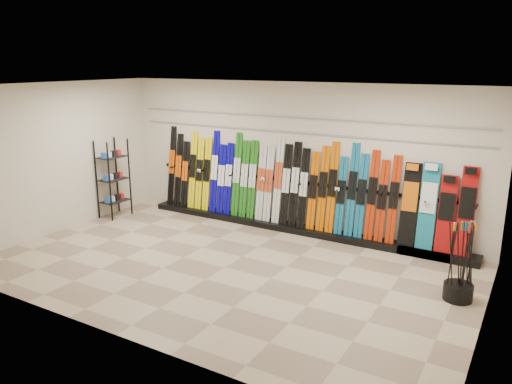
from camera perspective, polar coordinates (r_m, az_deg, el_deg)
The scene contains 13 objects.
floor at distance 8.57m, azimuth -3.56°, elevation -8.59°, with size 8.00×8.00×0.00m, color gray.
back_wall at distance 10.21m, azimuth 4.15°, elevation 4.04°, with size 8.00×8.00×0.00m, color beige.
left_wall at distance 10.81m, azimuth -21.64°, elevation 3.63°, with size 5.00×5.00×0.00m, color beige.
right_wall at distance 6.79m, azimuth 25.54°, elevation -2.91°, with size 5.00×5.00×0.00m, color beige.
ceiling at distance 7.88m, azimuth -3.91°, elevation 11.87°, with size 8.00×8.00×0.00m, color silver.
ski_rack_base at distance 10.30m, azimuth 4.58°, elevation -4.18°, with size 8.00×0.40×0.12m, color black.
skis at distance 10.41m, azimuth 1.47°, elevation 1.15°, with size 5.39×0.29×1.81m.
snowboards at distance 9.34m, azimuth 19.90°, elevation -1.83°, with size 1.25×0.24×1.55m.
accessory_rack at distance 11.50m, azimuth -16.00°, elevation 1.49°, with size 0.40×0.60×1.73m, color black.
pole_bin at distance 8.00m, azimuth 22.08°, elevation -10.51°, with size 0.42×0.42×0.25m, color black.
ski_poles at distance 7.80m, azimuth 22.61°, elevation -7.34°, with size 0.40×0.33×1.18m.
slatwall_rail_0 at distance 10.12m, azimuth 4.15°, elevation 6.81°, with size 7.60×0.02×0.03m, color gray.
slatwall_rail_1 at distance 10.08m, azimuth 4.18°, elevation 8.50°, with size 7.60×0.02×0.03m, color gray.
Camera 1 is at (4.42, -6.51, 3.39)m, focal length 35.00 mm.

